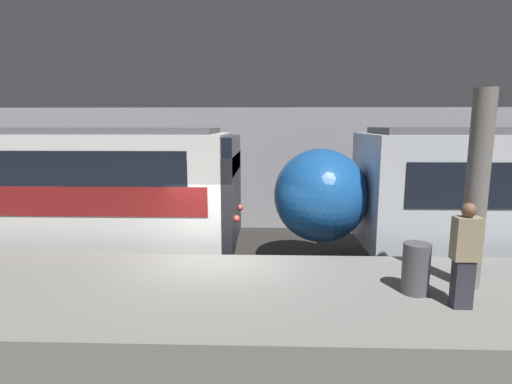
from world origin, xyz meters
TOP-DOWN VIEW (x-y plane):
  - ground_plane at (0.00, 0.00)m, footprint 120.00×120.00m
  - platform at (0.00, -1.77)m, footprint 40.00×3.54m
  - station_rear_barrier at (0.00, 6.39)m, footprint 50.00×0.15m
  - support_pillar_near at (4.50, -1.53)m, footprint 0.36×0.36m
  - person_waiting at (3.98, -2.36)m, footprint 0.38×0.24m
  - trash_bin at (3.47, -1.85)m, footprint 0.44×0.44m

SIDE VIEW (x-z plane):
  - ground_plane at x=0.00m, z-range 0.00..0.00m
  - platform at x=0.00m, z-range 0.00..1.07m
  - trash_bin at x=3.47m, z-range 1.07..1.92m
  - person_waiting at x=3.98m, z-range 1.12..2.75m
  - station_rear_barrier at x=0.00m, z-range 0.00..4.42m
  - support_pillar_near at x=4.50m, z-range 1.07..4.42m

